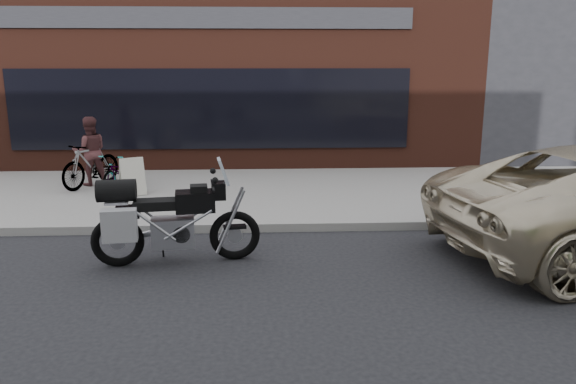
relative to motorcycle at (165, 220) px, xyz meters
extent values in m
plane|color=black|center=(2.16, -2.55, -0.66)|extent=(120.00, 120.00, 0.00)
cube|color=gray|center=(2.16, 4.45, -0.59)|extent=(44.00, 6.00, 0.15)
cube|color=#4D2319|center=(0.16, 11.45, 1.59)|extent=(14.00, 10.00, 4.50)
cube|color=black|center=(0.16, 6.42, 1.04)|extent=(10.00, 0.08, 2.00)
cube|color=#2D2D33|center=(0.16, 6.42, 3.24)|extent=(10.00, 0.08, 0.50)
cube|color=#2D2D33|center=(12.16, 11.45, 2.34)|extent=(10.00, 10.00, 6.00)
torus|color=black|center=(-0.68, -0.06, -0.29)|extent=(0.76, 0.22, 0.75)
torus|color=black|center=(0.99, 0.15, -0.29)|extent=(0.76, 0.22, 0.75)
cube|color=#B7B7BC|center=(0.10, 0.04, -0.19)|extent=(0.65, 0.41, 0.43)
cube|color=black|center=(0.44, 0.08, 0.26)|extent=(0.60, 0.43, 0.29)
cube|color=black|center=(-0.12, 0.01, 0.23)|extent=(0.65, 0.39, 0.13)
cube|color=black|center=(-0.51, -0.04, 0.14)|extent=(0.37, 0.29, 0.16)
cube|color=black|center=(0.77, 0.12, 0.40)|extent=(0.23, 0.29, 0.25)
cube|color=silver|center=(0.85, 0.13, 0.68)|extent=(0.20, 0.35, 0.38)
cylinder|color=black|center=(0.69, 0.11, 0.48)|extent=(0.13, 0.78, 0.03)
cube|color=#B7B7BC|center=(-0.64, -0.06, 0.30)|extent=(0.35, 0.37, 0.03)
cube|color=gray|center=(-0.56, -0.34, 0.03)|extent=(0.49, 0.26, 0.45)
cylinder|color=black|center=(-0.64, -0.06, 0.46)|extent=(0.57, 0.38, 0.31)
cylinder|color=#B7B7BC|center=(-0.37, 0.16, -0.27)|extent=(0.63, 0.17, 0.22)
imported|color=gray|center=(-1.63, 4.21, -0.11)|extent=(0.88, 1.63, 0.82)
imported|color=gray|center=(-2.38, 4.58, -0.01)|extent=(1.22, 1.71, 1.02)
cube|color=beige|center=(-1.26, 3.71, -0.13)|extent=(0.54, 0.42, 0.78)
cube|color=beige|center=(-1.35, 3.90, -0.13)|extent=(0.54, 0.42, 0.78)
imported|color=#562E2F|center=(-2.42, 4.76, 0.26)|extent=(0.90, 0.81, 1.54)
camera|label=1|loc=(1.39, -7.84, 2.26)|focal=35.00mm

